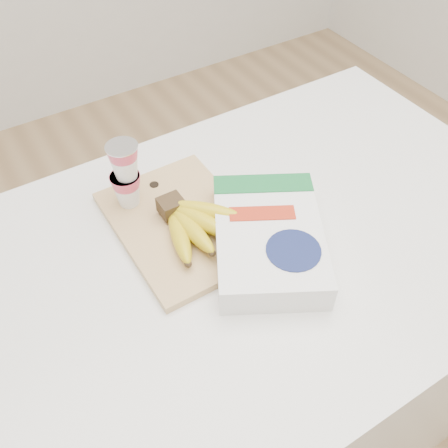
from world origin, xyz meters
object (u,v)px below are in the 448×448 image
yogurt_stack (125,173)px  cereal_box (268,238)px  table (255,346)px  bananas (193,223)px  cutting_board (182,224)px

yogurt_stack → cereal_box: bearing=-53.7°
table → bananas: bearing=151.4°
bananas → yogurt_stack: bearing=116.8°
cutting_board → yogurt_stack: 0.15m
table → yogurt_stack: yogurt_stack is taller
table → cereal_box: size_ratio=3.39×
yogurt_stack → cutting_board: bearing=-57.4°
cutting_board → bananas: (0.01, -0.04, 0.03)m
bananas → cereal_box: 0.15m
cutting_board → yogurt_stack: yogurt_stack is taller
cutting_board → cereal_box: size_ratio=0.96×
cutting_board → bananas: size_ratio=1.94×
yogurt_stack → cereal_box: size_ratio=0.42×
bananas → cereal_box: bananas is taller
table → cereal_box: bearing=-118.2°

